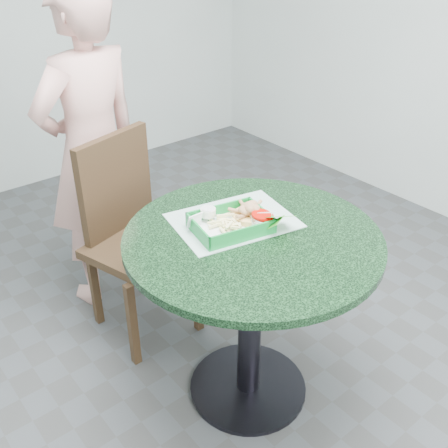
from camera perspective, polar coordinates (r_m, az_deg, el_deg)
floor at (r=2.34m, az=2.60°, el=-17.39°), size 4.00×5.00×0.02m
cafe_table at (r=1.95m, az=3.00°, el=-5.94°), size 0.92×0.92×0.75m
dining_chair at (r=2.40m, az=-10.15°, el=-0.08°), size 0.41×0.41×0.93m
diner_person at (r=2.53m, az=-14.16°, el=8.25°), size 0.66×0.50×1.63m
placemat at (r=1.93m, az=1.01°, el=-0.12°), size 0.49×0.41×0.00m
food_basket at (r=1.87m, az=0.74°, el=-0.71°), size 0.27×0.19×0.05m
crab_sandwich at (r=1.91m, az=2.41°, el=1.16°), size 0.12×0.12×0.07m
fries_pile at (r=1.85m, az=0.27°, el=-0.48°), size 0.14×0.14×0.04m
sauce_ramekin at (r=1.88m, az=-1.98°, el=0.56°), size 0.06×0.06×0.03m
garnish_cup at (r=1.89m, az=4.42°, el=0.33°), size 0.12×0.12×0.05m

